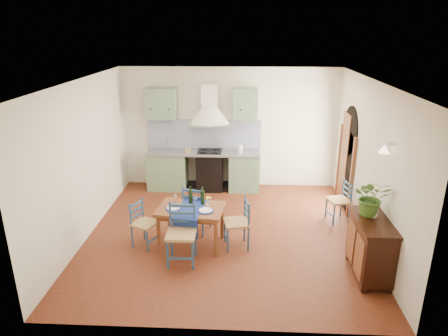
{
  "coord_description": "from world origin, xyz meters",
  "views": [
    {
      "loc": [
        0.3,
        -6.58,
        3.63
      ],
      "look_at": [
        -0.03,
        0.3,
        1.19
      ],
      "focal_mm": 32.0,
      "sensor_mm": 36.0,
      "label": 1
    }
  ],
  "objects": [
    {
      "name": "floor",
      "position": [
        0.0,
        0.0,
        0.0
      ],
      "size": [
        5.0,
        5.0,
        0.0
      ],
      "primitive_type": "plane",
      "color": "#451A0E",
      "rests_on": "ground"
    },
    {
      "name": "ceiling",
      "position": [
        0.0,
        0.0,
        2.8
      ],
      "size": [
        5.0,
        5.0,
        0.01
      ],
      "primitive_type": "cube",
      "color": "white",
      "rests_on": "back_wall"
    },
    {
      "name": "dining_table",
      "position": [
        -0.56,
        -0.42,
        0.63
      ],
      "size": [
        1.2,
        0.92,
        1.03
      ],
      "color": "brown",
      "rests_on": "ground"
    },
    {
      "name": "chair_far",
      "position": [
        -0.53,
        0.08,
        0.49
      ],
      "size": [
        0.55,
        0.55,
        0.94
      ],
      "color": "navy",
      "rests_on": "ground"
    },
    {
      "name": "back_wall",
      "position": [
        -0.47,
        2.29,
        1.05
      ],
      "size": [
        5.0,
        0.96,
        2.8
      ],
      "color": "beige",
      "rests_on": "ground"
    },
    {
      "name": "chair_near",
      "position": [
        -0.65,
        -0.96,
        0.51
      ],
      "size": [
        0.47,
        0.47,
        0.99
      ],
      "color": "navy",
      "rests_on": "ground"
    },
    {
      "name": "chair_left",
      "position": [
        -1.39,
        -0.48,
        0.42
      ],
      "size": [
        0.51,
        0.51,
        0.82
      ],
      "color": "navy",
      "rests_on": "ground"
    },
    {
      "name": "sideboard",
      "position": [
        2.26,
        -1.19,
        0.51
      ],
      "size": [
        0.5,
        1.05,
        0.94
      ],
      "color": "black",
      "rests_on": "ground"
    },
    {
      "name": "chair_right",
      "position": [
        0.25,
        -0.44,
        0.46
      ],
      "size": [
        0.48,
        0.48,
        0.88
      ],
      "color": "navy",
      "rests_on": "ground"
    },
    {
      "name": "right_wall",
      "position": [
        2.5,
        0.28,
        1.34
      ],
      "size": [
        0.26,
        5.0,
        2.8
      ],
      "color": "beige",
      "rests_on": "ground"
    },
    {
      "name": "left_wall",
      "position": [
        -2.5,
        0.0,
        1.4
      ],
      "size": [
        0.04,
        5.0,
        2.8
      ],
      "primitive_type": "cube",
      "color": "beige",
      "rests_on": "ground"
    },
    {
      "name": "potted_plant",
      "position": [
        2.25,
        -1.0,
        1.22
      ],
      "size": [
        0.58,
        0.53,
        0.58
      ],
      "primitive_type": "imported",
      "rotation": [
        0.0,
        0.0,
        -0.16
      ],
      "color": "#365F20",
      "rests_on": "sideboard"
    },
    {
      "name": "chair_spare",
      "position": [
        2.23,
        0.67,
        0.42
      ],
      "size": [
        0.47,
        0.47,
        0.82
      ],
      "color": "navy",
      "rests_on": "ground"
    }
  ]
}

